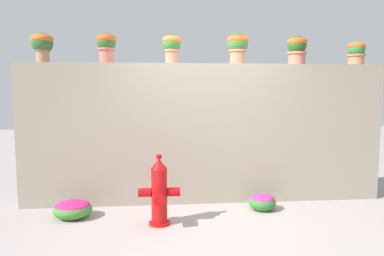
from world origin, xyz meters
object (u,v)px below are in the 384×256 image
Objects in this scene: flower_bush_left at (262,201)px; flower_bush_right at (73,208)px; potted_plant_0 at (42,44)px; potted_plant_1 at (106,45)px; potted_plant_4 at (297,48)px; potted_plant_2 at (172,45)px; potted_plant_5 at (356,51)px; fire_hydrant at (159,193)px; potted_plant_3 at (238,45)px.

flower_bush_left is 0.75× the size of flower_bush_right.
flower_bush_left is (3.12, -0.58, -2.25)m from potted_plant_0.
potted_plant_1 is 1.01× the size of potted_plant_4.
potted_plant_4 is (1.91, -0.06, -0.02)m from potted_plant_2.
potted_plant_1 is 2.35m from flower_bush_right.
potted_plant_2 reaches higher than potted_plant_5.
potted_plant_1 is 2.30m from fire_hydrant.
flower_bush_right is (-0.41, -0.60, -2.23)m from potted_plant_1.
flower_bush_left is (1.46, 0.43, -0.28)m from fire_hydrant.
potted_plant_4 is 4.00m from flower_bush_right.
potted_plant_3 is at bearing 39.90° from fire_hydrant.
potted_plant_5 is at bearing 18.25° from fire_hydrant.
potted_plant_4 is 0.85× the size of flower_bush_right.
potted_plant_0 reaches higher than potted_plant_5.
potted_plant_1 reaches higher than flower_bush_right.
flower_bush_right is (0.50, -0.65, -2.24)m from potted_plant_0.
potted_plant_0 reaches higher than potted_plant_4.
potted_plant_3 reaches higher than potted_plant_0.
fire_hydrant is at bearing -161.75° from potted_plant_5.
potted_plant_0 is 1.00× the size of potted_plant_2.
potted_plant_1 is 1.00× the size of potted_plant_2.
potted_plant_2 is 1.91m from potted_plant_4.
potted_plant_5 reaches higher than flower_bush_left.
potted_plant_4 is (2.86, 0.01, -0.02)m from potted_plant_1.
flower_bush_right is (-1.36, -0.67, -2.24)m from potted_plant_2.
potted_plant_4 reaches higher than flower_bush_left.
potted_plant_1 is 1.14× the size of flower_bush_left.
fire_hydrant reaches higher than flower_bush_left.
potted_plant_3 reaches higher than flower_bush_right.
potted_plant_2 is at bearing 4.19° from potted_plant_1.
potted_plant_3 reaches higher than potted_plant_4.
potted_plant_0 is at bearing 127.67° from flower_bush_right.
potted_plant_0 is 1.00× the size of potted_plant_1.
flower_bush_right is at bearing -52.33° from potted_plant_0.
flower_bush_right is at bearing -169.51° from potted_plant_4.
potted_plant_1 is 0.95m from potted_plant_2.
flower_bush_left is (-1.64, -0.59, -2.18)m from potted_plant_5.
potted_plant_3 is 1.22× the size of flower_bush_left.
potted_plant_2 is 2.64m from flower_bush_left.
flower_bush_left is (0.26, -0.58, -2.26)m from potted_plant_3.
fire_hydrant is at bearing -101.34° from potted_plant_2.
potted_plant_4 is at bearing -0.68° from potted_plant_0.
potted_plant_0 is at bearing -179.79° from potted_plant_5.
potted_plant_2 is 0.85× the size of flower_bush_right.
potted_plant_0 and potted_plant_1 have the same top height.
flower_bush_left is at bearing -140.79° from potted_plant_4.
fire_hydrant is (-0.21, -1.03, -1.96)m from potted_plant_2.
potted_plant_2 is at bearing 178.07° from potted_plant_4.
potted_plant_1 is 3.85m from potted_plant_5.
potted_plant_2 is (0.95, 0.07, 0.01)m from potted_plant_1.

